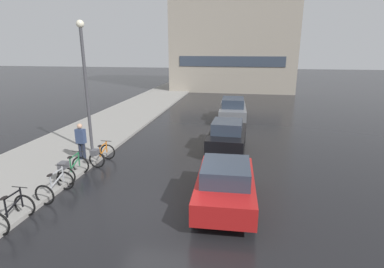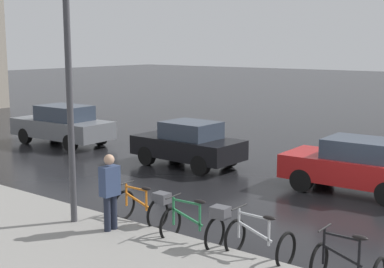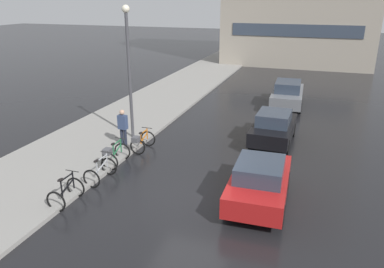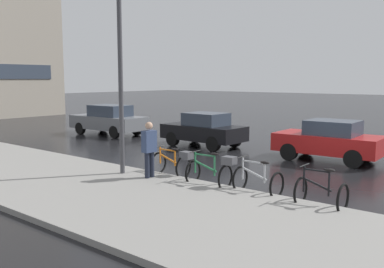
% 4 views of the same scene
% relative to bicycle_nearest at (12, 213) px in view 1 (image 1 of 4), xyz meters
% --- Properties ---
extents(ground_plane, '(140.00, 140.00, 0.00)m').
position_rel_bicycle_nearest_xyz_m(ground_plane, '(3.70, 1.51, -0.40)').
color(ground_plane, black).
extents(sidewalk_kerb, '(4.80, 60.00, 0.14)m').
position_rel_bicycle_nearest_xyz_m(sidewalk_kerb, '(-2.30, 11.51, -0.33)').
color(sidewalk_kerb, gray).
rests_on(sidewalk_kerb, ground).
extents(bicycle_nearest, '(0.71, 1.07, 1.01)m').
position_rel_bicycle_nearest_xyz_m(bicycle_nearest, '(0.00, 0.00, 0.00)').
color(bicycle_nearest, black).
rests_on(bicycle_nearest, ground).
extents(bicycle_second, '(0.73, 1.19, 0.97)m').
position_rel_bicycle_nearest_xyz_m(bicycle_second, '(0.18, 1.77, -0.01)').
color(bicycle_second, black).
rests_on(bicycle_second, ground).
extents(bicycle_third, '(0.77, 1.43, 1.00)m').
position_rel_bicycle_nearest_xyz_m(bicycle_third, '(0.00, 3.07, 0.11)').
color(bicycle_third, black).
rests_on(bicycle_third, ground).
extents(bicycle_farthest, '(0.71, 1.36, 0.91)m').
position_rel_bicycle_nearest_xyz_m(bicycle_farthest, '(0.34, 4.80, 0.08)').
color(bicycle_farthest, black).
rests_on(bicycle_farthest, ground).
extents(car_red, '(1.89, 3.81, 1.50)m').
position_rel_bicycle_nearest_xyz_m(car_red, '(5.89, 2.14, 0.36)').
color(car_red, '#AD1919').
rests_on(car_red, ground).
extents(car_black, '(1.82, 3.76, 1.51)m').
position_rel_bicycle_nearest_xyz_m(car_black, '(5.62, 7.72, 0.36)').
color(car_black, black).
rests_on(car_black, ground).
extents(car_grey, '(1.93, 4.44, 1.60)m').
position_rel_bicycle_nearest_xyz_m(car_grey, '(5.61, 14.17, 0.40)').
color(car_grey, slate).
rests_on(car_grey, ground).
extents(pedestrian, '(0.42, 0.27, 1.77)m').
position_rel_bicycle_nearest_xyz_m(pedestrian, '(-0.60, 4.93, 0.60)').
color(pedestrian, '#1E2333').
rests_on(pedestrian, ground).
extents(streetlamp, '(0.34, 0.34, 6.06)m').
position_rel_bicycle_nearest_xyz_m(streetlamp, '(-0.70, 5.99, 3.25)').
color(streetlamp, '#424247').
rests_on(streetlamp, ground).
extents(building_facade_main, '(14.06, 7.58, 19.53)m').
position_rel_bicycle_nearest_xyz_m(building_facade_main, '(4.80, 30.98, 9.37)').
color(building_facade_main, '#9E9384').
rests_on(building_facade_main, ground).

